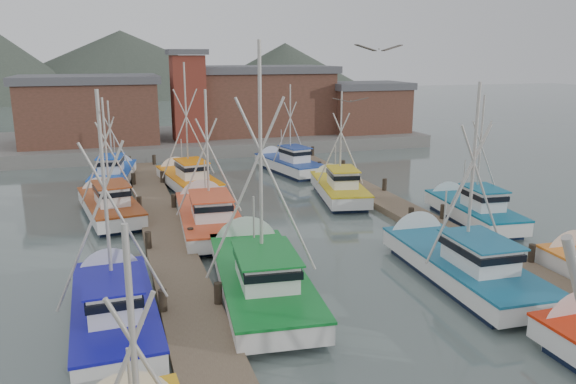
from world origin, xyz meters
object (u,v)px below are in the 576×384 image
object	(u,v)px
boat_12	(186,179)
lookout_tower	(188,95)
boat_4	(259,274)
boat_8	(208,216)

from	to	relation	value
boat_12	lookout_tower	bearing A→B (deg)	72.65
boat_4	boat_12	bearing A→B (deg)	96.70
lookout_tower	boat_8	xyz separation A→B (m)	(-2.53, -24.39, -4.87)
lookout_tower	boat_4	world-z (taller)	boat_4
lookout_tower	boat_12	size ratio (longest dim) A/B	0.89
boat_4	boat_8	size ratio (longest dim) A/B	1.09
boat_4	lookout_tower	bearing A→B (deg)	92.11
boat_8	boat_12	size ratio (longest dim) A/B	1.04
boat_8	boat_12	bearing A→B (deg)	93.07
lookout_tower	boat_4	size ratio (longest dim) A/B	0.79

